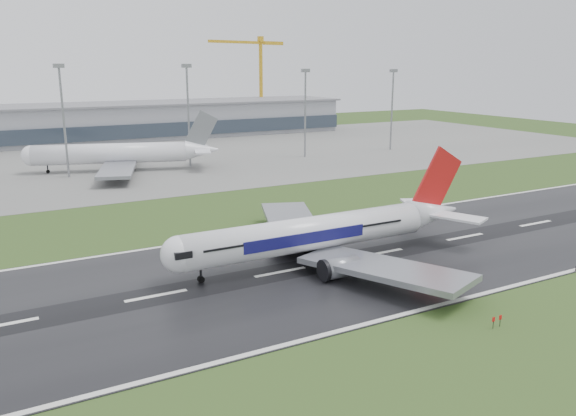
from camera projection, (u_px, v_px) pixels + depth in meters
ground at (280, 273)px, 90.62m from camera, size 520.00×520.00×0.00m
runway at (280, 272)px, 90.61m from camera, size 400.00×45.00×0.10m
apron at (111, 161)px, 197.06m from camera, size 400.00×130.00×0.08m
terminal at (80, 124)px, 246.35m from camera, size 240.00×36.00×15.00m
main_airliner at (329, 211)px, 94.70m from camera, size 57.15×54.43×16.84m
parked_airliner at (118, 143)px, 175.89m from camera, size 74.09×71.36×17.63m
tower_crane at (261, 83)px, 299.22m from camera, size 46.48×13.02×46.32m
floodmast_2 at (64, 124)px, 163.92m from camera, size 0.64×0.64×31.28m
floodmast_3 at (189, 118)px, 181.27m from camera, size 0.64×0.64×31.27m
floodmast_4 at (305, 115)px, 201.42m from camera, size 0.64×0.64×29.67m
floodmast_5 at (392, 112)px, 219.39m from camera, size 0.64×0.64×29.45m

